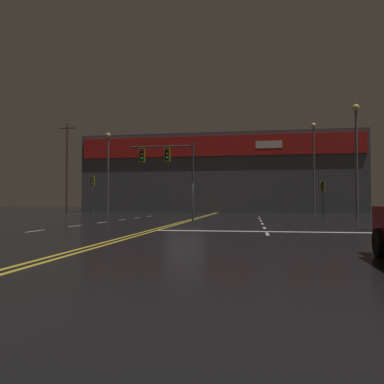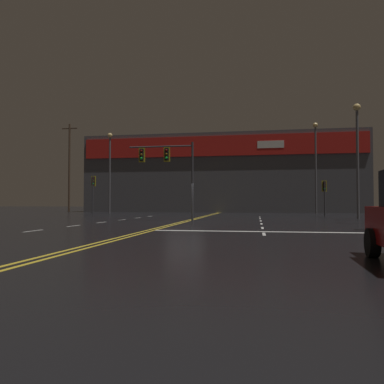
{
  "view_description": "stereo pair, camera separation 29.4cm",
  "coord_description": "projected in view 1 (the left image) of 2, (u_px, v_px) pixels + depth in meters",
  "views": [
    {
      "loc": [
        4.3,
        -23.75,
        1.19
      ],
      "look_at": [
        0.0,
        2.92,
        2.0
      ],
      "focal_mm": 35.0,
      "sensor_mm": 36.0,
      "label": 1
    },
    {
      "loc": [
        4.59,
        -23.7,
        1.19
      ],
      "look_at": [
        0.0,
        2.92,
        2.0
      ],
      "focal_mm": 35.0,
      "sensor_mm": 36.0,
      "label": 2
    }
  ],
  "objects": [
    {
      "name": "ground_plane",
      "position": [
        185.0,
        222.0,
        24.08
      ],
      "size": [
        200.0,
        200.0,
        0.0
      ],
      "primitive_type": "plane",
      "color": "black"
    },
    {
      "name": "road_markings",
      "position": [
        195.0,
        223.0,
        22.52
      ],
      "size": [
        14.48,
        60.0,
        0.01
      ],
      "color": "gold",
      "rests_on": "ground"
    },
    {
      "name": "traffic_signal_corner_northwest",
      "position": [
        92.0,
        186.0,
        35.95
      ],
      "size": [
        0.42,
        0.36,
        3.82
      ],
      "color": "#38383D",
      "rests_on": "ground"
    },
    {
      "name": "utility_pole_row",
      "position": [
        221.0,
        165.0,
        47.66
      ],
      "size": [
        46.12,
        0.26,
        12.05
      ],
      "color": "#4C3828",
      "rests_on": "ground"
    },
    {
      "name": "traffic_signal_median",
      "position": [
        166.0,
        161.0,
        25.1
      ],
      "size": [
        4.43,
        0.36,
        5.27
      ],
      "color": "#38383D",
      "rests_on": "ground"
    },
    {
      "name": "streetlight_near_right",
      "position": [
        108.0,
        162.0,
        43.69
      ],
      "size": [
        0.56,
        0.56,
        9.44
      ],
      "color": "#59595E",
      "rests_on": "ground"
    },
    {
      "name": "streetlight_far_right",
      "position": [
        314.0,
        156.0,
        42.5
      ],
      "size": [
        0.56,
        0.56,
        10.35
      ],
      "color": "#59595E",
      "rests_on": "ground"
    },
    {
      "name": "traffic_signal_corner_northeast",
      "position": [
        323.0,
        190.0,
        33.71
      ],
      "size": [
        0.42,
        0.36,
        3.23
      ],
      "color": "#38383D",
      "rests_on": "ground"
    },
    {
      "name": "streetlight_near_left",
      "position": [
        356.0,
        145.0,
        28.99
      ],
      "size": [
        0.56,
        0.56,
        8.91
      ],
      "color": "#59595E",
      "rests_on": "ground"
    },
    {
      "name": "building_backdrop",
      "position": [
        221.0,
        175.0,
        51.81
      ],
      "size": [
        36.26,
        10.23,
        10.17
      ],
      "color": "#4C4C51",
      "rests_on": "ground"
    }
  ]
}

